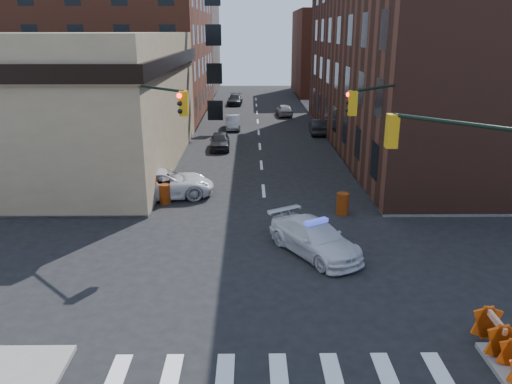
{
  "coord_description": "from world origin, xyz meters",
  "views": [
    {
      "loc": [
        -0.77,
        -18.34,
        9.1
      ],
      "look_at": [
        -0.53,
        2.99,
        2.2
      ],
      "focal_mm": 35.0,
      "sensor_mm": 36.0,
      "label": 1
    }
  ],
  "objects_px": {
    "parked_car_wnear": "(220,141)",
    "barricade_se_a": "(494,332)",
    "police_car": "(315,238)",
    "pedestrian_a": "(115,191)",
    "pedestrian_b": "(49,188)",
    "barricade_nw_a": "(147,191)",
    "pickup": "(163,184)",
    "parked_car_enear": "(318,127)",
    "barrel_road": "(343,204)",
    "barrel_bank": "(165,194)",
    "parked_car_wfar": "(233,122)"
  },
  "relations": [
    {
      "from": "parked_car_wnear",
      "to": "barricade_se_a",
      "type": "height_order",
      "value": "parked_car_wnear"
    },
    {
      "from": "police_car",
      "to": "pedestrian_a",
      "type": "bearing_deg",
      "value": 117.84
    },
    {
      "from": "pedestrian_a",
      "to": "pedestrian_b",
      "type": "xyz_separation_m",
      "value": [
        -3.61,
        0.34,
        0.06
      ]
    },
    {
      "from": "barricade_se_a",
      "to": "barricade_nw_a",
      "type": "relative_size",
      "value": 0.98
    },
    {
      "from": "police_car",
      "to": "pedestrian_a",
      "type": "distance_m",
      "value": 11.71
    },
    {
      "from": "pickup",
      "to": "parked_car_enear",
      "type": "distance_m",
      "value": 21.51
    },
    {
      "from": "parked_car_enear",
      "to": "barricade_nw_a",
      "type": "height_order",
      "value": "parked_car_enear"
    },
    {
      "from": "pedestrian_b",
      "to": "pedestrian_a",
      "type": "bearing_deg",
      "value": -1.97
    },
    {
      "from": "police_car",
      "to": "barrel_road",
      "type": "relative_size",
      "value": 4.29
    },
    {
      "from": "police_car",
      "to": "barrel_road",
      "type": "bearing_deg",
      "value": 35.71
    },
    {
      "from": "parked_car_enear",
      "to": "barricade_nw_a",
      "type": "distance_m",
      "value": 22.68
    },
    {
      "from": "pedestrian_a",
      "to": "barrel_bank",
      "type": "height_order",
      "value": "pedestrian_a"
    },
    {
      "from": "police_car",
      "to": "barricade_se_a",
      "type": "bearing_deg",
      "value": -88.37
    },
    {
      "from": "police_car",
      "to": "barricade_nw_a",
      "type": "height_order",
      "value": "police_car"
    },
    {
      "from": "barrel_bank",
      "to": "barricade_nw_a",
      "type": "bearing_deg",
      "value": 167.92
    },
    {
      "from": "pedestrian_b",
      "to": "barricade_se_a",
      "type": "relative_size",
      "value": 1.26
    },
    {
      "from": "parked_car_enear",
      "to": "barrel_bank",
      "type": "relative_size",
      "value": 3.79
    },
    {
      "from": "police_car",
      "to": "pedestrian_b",
      "type": "height_order",
      "value": "pedestrian_b"
    },
    {
      "from": "pedestrian_a",
      "to": "parked_car_wnear",
      "type": "bearing_deg",
      "value": 98.25
    },
    {
      "from": "pedestrian_b",
      "to": "barricade_se_a",
      "type": "height_order",
      "value": "pedestrian_b"
    },
    {
      "from": "parked_car_wnear",
      "to": "barrel_road",
      "type": "bearing_deg",
      "value": -66.49
    },
    {
      "from": "police_car",
      "to": "parked_car_wfar",
      "type": "height_order",
      "value": "police_car"
    },
    {
      "from": "parked_car_enear",
      "to": "barrel_bank",
      "type": "distance_m",
      "value": 22.35
    },
    {
      "from": "barrel_road",
      "to": "barricade_se_a",
      "type": "xyz_separation_m",
      "value": [
        2.4,
        -11.7,
        0.08
      ]
    },
    {
      "from": "pickup",
      "to": "pedestrian_b",
      "type": "height_order",
      "value": "pedestrian_b"
    },
    {
      "from": "police_car",
      "to": "barrel_bank",
      "type": "xyz_separation_m",
      "value": [
        -7.45,
        6.58,
        -0.16
      ]
    },
    {
      "from": "pedestrian_a",
      "to": "barricade_nw_a",
      "type": "relative_size",
      "value": 1.13
    },
    {
      "from": "pedestrian_a",
      "to": "barrel_road",
      "type": "distance_m",
      "value": 12.15
    },
    {
      "from": "parked_car_wfar",
      "to": "parked_car_enear",
      "type": "distance_m",
      "value": 8.39
    },
    {
      "from": "parked_car_wfar",
      "to": "parked_car_enear",
      "type": "relative_size",
      "value": 0.95
    },
    {
      "from": "barrel_bank",
      "to": "barrel_road",
      "type": "bearing_deg",
      "value": -10.65
    },
    {
      "from": "pedestrian_a",
      "to": "barrel_road",
      "type": "xyz_separation_m",
      "value": [
        12.08,
        -1.23,
        -0.35
      ]
    },
    {
      "from": "police_car",
      "to": "parked_car_enear",
      "type": "bearing_deg",
      "value": 51.06
    },
    {
      "from": "parked_car_wnear",
      "to": "pedestrian_b",
      "type": "distance_m",
      "value": 15.97
    },
    {
      "from": "pedestrian_b",
      "to": "barrel_road",
      "type": "relative_size",
      "value": 1.47
    },
    {
      "from": "barrel_road",
      "to": "barricade_nw_a",
      "type": "distance_m",
      "value": 10.69
    },
    {
      "from": "pickup",
      "to": "barricade_se_a",
      "type": "xyz_separation_m",
      "value": [
        12.16,
        -14.61,
        -0.15
      ]
    },
    {
      "from": "barrel_road",
      "to": "barricade_se_a",
      "type": "height_order",
      "value": "barricade_se_a"
    },
    {
      "from": "barrel_road",
      "to": "barricade_se_a",
      "type": "distance_m",
      "value": 11.94
    },
    {
      "from": "pickup",
      "to": "barrel_road",
      "type": "distance_m",
      "value": 10.19
    },
    {
      "from": "police_car",
      "to": "parked_car_wfar",
      "type": "bearing_deg",
      "value": 67.68
    },
    {
      "from": "parked_car_wnear",
      "to": "pedestrian_b",
      "type": "bearing_deg",
      "value": -124.07
    },
    {
      "from": "police_car",
      "to": "barricade_se_a",
      "type": "xyz_separation_m",
      "value": [
        4.45,
        -6.9,
        -0.06
      ]
    },
    {
      "from": "pedestrian_a",
      "to": "barricade_nw_a",
      "type": "xyz_separation_m",
      "value": [
        1.59,
        0.77,
        -0.26
      ]
    },
    {
      "from": "pickup",
      "to": "barricade_nw_a",
      "type": "relative_size",
      "value": 4.22
    },
    {
      "from": "parked_car_wfar",
      "to": "barricade_se_a",
      "type": "distance_m",
      "value": 36.56
    },
    {
      "from": "pickup",
      "to": "barricade_se_a",
      "type": "height_order",
      "value": "pickup"
    },
    {
      "from": "parked_car_wfar",
      "to": "barrel_road",
      "type": "xyz_separation_m",
      "value": [
        6.5,
        -23.76,
        -0.08
      ]
    },
    {
      "from": "police_car",
      "to": "pedestrian_b",
      "type": "xyz_separation_m",
      "value": [
        -13.65,
        6.36,
        0.28
      ]
    },
    {
      "from": "barricade_se_a",
      "to": "barricade_nw_a",
      "type": "distance_m",
      "value": 18.82
    }
  ]
}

